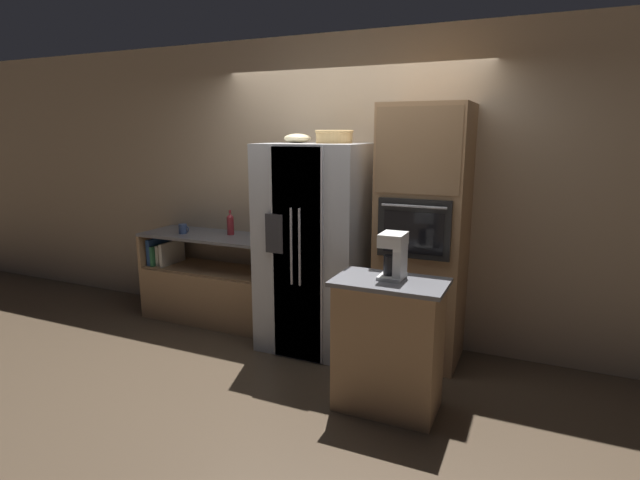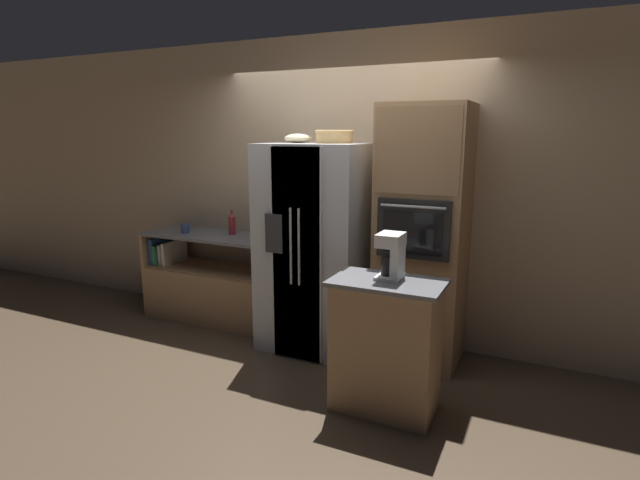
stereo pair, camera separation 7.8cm
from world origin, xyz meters
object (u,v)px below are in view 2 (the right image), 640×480
wall_oven (422,237)px  fruit_bowl (298,138)px  refrigerator (317,247)px  coffee_maker (393,254)px  mug (185,228)px  bottle_tall (232,223)px  wicker_basket (334,136)px

wall_oven → fruit_bowl: size_ratio=8.85×
refrigerator → coffee_maker: bearing=-38.8°
refrigerator → coffee_maker: (0.93, -0.75, 0.20)m
mug → coffee_maker: size_ratio=0.38×
fruit_bowl → bottle_tall: (-0.83, 0.12, -0.85)m
wall_oven → coffee_maker: bearing=-89.5°
coffee_maker → fruit_bowl: bearing=144.4°
refrigerator → wall_oven: size_ratio=0.85×
fruit_bowl → coffee_maker: 1.60m
coffee_maker → wall_oven: bearing=90.5°
fruit_bowl → coffee_maker: bearing=-35.6°
wall_oven → wicker_basket: bearing=-178.2°
wicker_basket → mug: bearing=-179.0°
refrigerator → mug: refrigerator is taller
bottle_tall → mug: bearing=-162.1°
wall_oven → coffee_maker: wall_oven is taller
refrigerator → mug: 1.53m
wicker_basket → bottle_tall: wicker_basket is taller
refrigerator → coffee_maker: size_ratio=5.82×
refrigerator → coffee_maker: refrigerator is taller
mug → refrigerator: bearing=-1.7°
wall_oven → mug: (-2.45, -0.05, -0.12)m
refrigerator → wicker_basket: bearing=29.5°
wall_oven → wicker_basket: wall_oven is taller
wall_oven → bottle_tall: bearing=177.1°
wall_oven → wicker_basket: (-0.79, -0.03, 0.81)m
wicker_basket → refrigerator: bearing=-150.5°
bottle_tall → coffee_maker: coffee_maker is taller
bottle_tall → coffee_maker: 2.20m
fruit_bowl → refrigerator: bearing=-19.0°
fruit_bowl → bottle_tall: fruit_bowl is taller
fruit_bowl → mug: (-1.31, -0.03, -0.92)m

